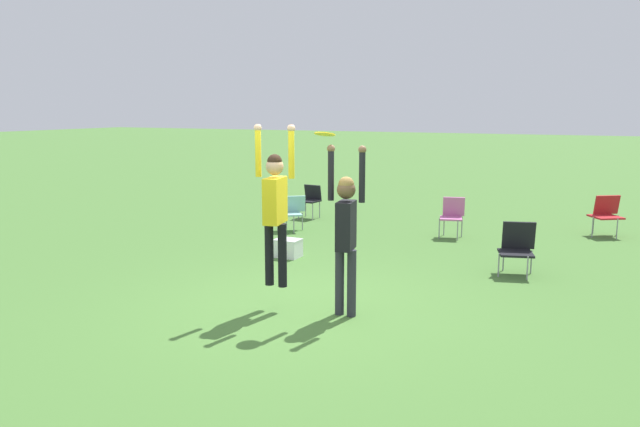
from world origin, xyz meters
TOP-DOWN VIEW (x-y plane):
  - ground_plane at (0.00, 0.00)m, footprint 120.00×120.00m
  - person_jumping at (-0.34, -0.19)m, footprint 0.60×0.48m
  - person_defending at (0.61, -0.02)m, footprint 0.54×0.41m
  - frisbee at (0.30, -0.01)m, footprint 0.28×0.27m
  - camping_chair_0 at (2.33, 3.13)m, footprint 0.65×0.70m
  - camping_chair_1 at (-2.77, 4.79)m, footprint 0.67×0.74m
  - camping_chair_2 at (3.57, 7.20)m, footprint 0.77×0.84m
  - camping_chair_4 at (0.64, 5.60)m, footprint 0.55×0.60m
  - camping_chair_5 at (-3.10, 6.39)m, footprint 0.51×0.54m
  - cooler_box at (-1.64, 2.51)m, footprint 0.46×0.36m

SIDE VIEW (x-z plane):
  - ground_plane at x=0.00m, z-range 0.00..0.00m
  - cooler_box at x=-1.64m, z-range 0.00..0.34m
  - camping_chair_1 at x=-2.77m, z-range 0.07..0.83m
  - camping_chair_0 at x=2.33m, z-range 0.05..0.91m
  - camping_chair_2 at x=3.57m, z-range 0.08..0.93m
  - camping_chair_5 at x=-3.10m, z-range 0.09..0.91m
  - camping_chair_4 at x=0.64m, z-range 0.08..0.93m
  - person_defending at x=0.61m, z-range 0.08..2.33m
  - person_jumping at x=-0.34m, z-range 0.40..2.58m
  - frisbee at x=0.30m, z-range 2.34..2.42m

